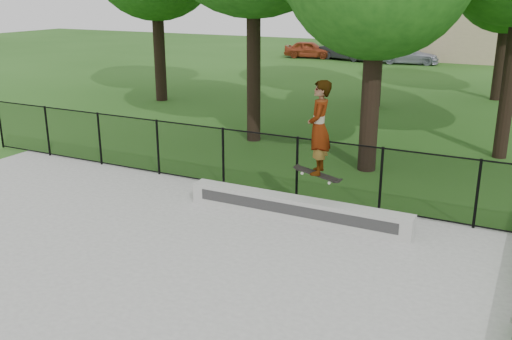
{
  "coord_description": "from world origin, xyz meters",
  "views": [
    {
      "loc": [
        6.92,
        -5.92,
        4.8
      ],
      "look_at": [
        1.78,
        4.2,
        1.2
      ],
      "focal_mm": 40.0,
      "sensor_mm": 36.0,
      "label": 1
    }
  ],
  "objects_px": {
    "grind_ledge": "(296,208)",
    "car_b": "(346,51)",
    "car_c": "(408,55)",
    "skater_airborne": "(319,129)",
    "car_a": "(309,49)"
  },
  "relations": [
    {
      "from": "grind_ledge",
      "to": "skater_airborne",
      "type": "relative_size",
      "value": 2.4
    },
    {
      "from": "grind_ledge",
      "to": "car_c",
      "type": "height_order",
      "value": "car_c"
    },
    {
      "from": "grind_ledge",
      "to": "car_a",
      "type": "distance_m",
      "value": 31.06
    },
    {
      "from": "car_a",
      "to": "car_b",
      "type": "xyz_separation_m",
      "value": [
        2.8,
        -0.09,
        0.01
      ]
    },
    {
      "from": "car_c",
      "to": "skater_airborne",
      "type": "distance_m",
      "value": 29.1
    },
    {
      "from": "car_b",
      "to": "skater_airborne",
      "type": "distance_m",
      "value": 30.26
    },
    {
      "from": "car_a",
      "to": "skater_airborne",
      "type": "xyz_separation_m",
      "value": [
        11.75,
        -28.96,
        1.49
      ]
    },
    {
      "from": "car_a",
      "to": "skater_airborne",
      "type": "height_order",
      "value": "skater_airborne"
    },
    {
      "from": "grind_ledge",
      "to": "car_b",
      "type": "height_order",
      "value": "car_b"
    },
    {
      "from": "grind_ledge",
      "to": "car_b",
      "type": "distance_m",
      "value": 30.07
    },
    {
      "from": "car_a",
      "to": "car_b",
      "type": "bearing_deg",
      "value": -99.55
    },
    {
      "from": "car_a",
      "to": "car_b",
      "type": "relative_size",
      "value": 1.05
    },
    {
      "from": "grind_ledge",
      "to": "car_c",
      "type": "relative_size",
      "value": 1.37
    },
    {
      "from": "grind_ledge",
      "to": "car_b",
      "type": "bearing_deg",
      "value": 106.4
    },
    {
      "from": "car_c",
      "to": "grind_ledge",
      "type": "bearing_deg",
      "value": 177.92
    }
  ]
}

